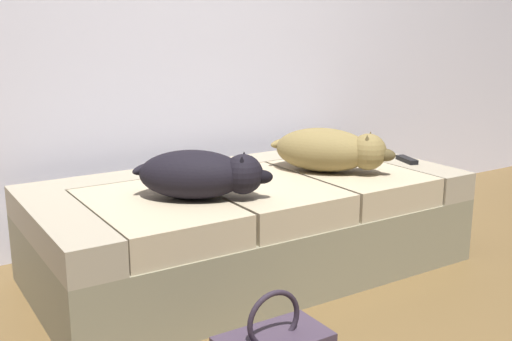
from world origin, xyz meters
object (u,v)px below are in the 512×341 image
object	(u,v)px
couch	(250,225)
dog_dark	(201,174)
tv_remote	(407,160)
dog_tan	(330,150)

from	to	relation	value
couch	dog_dark	size ratio (longest dim) A/B	3.70
couch	dog_dark	world-z (taller)	dog_dark
dog_dark	tv_remote	world-z (taller)	dog_dark
tv_remote	dog_tan	bearing A→B (deg)	-169.23
dog_tan	dog_dark	bearing A→B (deg)	-173.83
tv_remote	dog_dark	bearing A→B (deg)	-161.97
dog_dark	tv_remote	distance (m)	1.18
dog_tan	tv_remote	distance (m)	0.47
dog_dark	dog_tan	bearing A→B (deg)	6.17
couch	tv_remote	distance (m)	0.89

